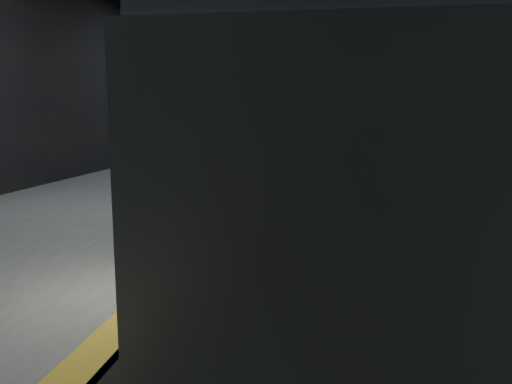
# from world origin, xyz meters

# --- Properties ---
(ground) EXTENTS (44.00, 44.00, 0.00)m
(ground) POSITION_xyz_m (0.00, 0.00, 0.00)
(ground) COLOR black
(ground) RESTS_ON ground
(platform_left) EXTENTS (9.00, 43.80, 1.00)m
(platform_left) POSITION_xyz_m (-7.50, 0.00, 0.50)
(platform_left) COLOR #494947
(platform_left) RESTS_ON ground
(tactile_strip) EXTENTS (0.50, 43.80, 0.01)m
(tactile_strip) POSITION_xyz_m (-3.25, 0.00, 1.00)
(tactile_strip) COLOR olive
(tactile_strip) RESTS_ON platform_left
(track) EXTENTS (2.40, 43.00, 0.24)m
(track) POSITION_xyz_m (0.00, 0.00, 0.07)
(track) COLOR #3F3328
(track) RESTS_ON ground
(train) EXTENTS (3.13, 20.90, 5.59)m
(train) POSITION_xyz_m (-0.00, -0.84, 3.12)
(train) COLOR #96999D
(train) RESTS_ON ground
(woman) EXTENTS (0.69, 0.51, 1.74)m
(woman) POSITION_xyz_m (-3.80, -3.28, 1.87)
(woman) COLOR tan
(woman) RESTS_ON platform_left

